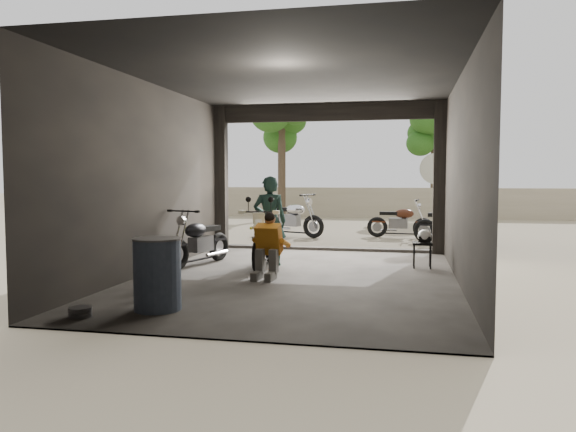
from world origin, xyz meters
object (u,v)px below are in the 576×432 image
at_px(rider, 270,221).
at_px(oil_drum, 158,275).
at_px(outside_bike_a, 291,215).
at_px(outside_bike_c, 453,221).
at_px(outside_bike_b, 400,219).
at_px(left_bike, 199,237).
at_px(stool, 422,246).
at_px(sign_post, 435,184).
at_px(mechanic, 267,247).
at_px(helmet, 424,236).
at_px(main_bike, 265,238).

distance_m(rider, oil_drum, 3.72).
xyz_separation_m(outside_bike_a, outside_bike_c, (4.16, -0.91, -0.03)).
bearing_deg(outside_bike_b, outside_bike_c, -129.67).
bearing_deg(left_bike, stool, 23.01).
xyz_separation_m(outside_bike_b, sign_post, (0.81, -1.57, 0.94)).
height_order(outside_bike_a, outside_bike_b, outside_bike_a).
bearing_deg(left_bike, mechanic, -19.30).
relative_size(outside_bike_b, rider, 0.93).
bearing_deg(stool, outside_bike_a, 125.09).
xyz_separation_m(outside_bike_b, oil_drum, (-2.79, -8.99, -0.08)).
height_order(left_bike, helmet, left_bike).
relative_size(outside_bike_c, rider, 1.00).
bearing_deg(rider, outside_bike_b, -120.61).
height_order(outside_bike_b, oil_drum, outside_bike_b).
height_order(stool, sign_post, sign_post).
xyz_separation_m(rider, sign_post, (3.10, 3.75, 0.64)).
relative_size(rider, stool, 3.49).
relative_size(left_bike, oil_drum, 1.76).
relative_size(outside_bike_b, oil_drum, 1.73).
bearing_deg(left_bike, oil_drum, -61.10).
height_order(outside_bike_c, sign_post, sign_post).
relative_size(outside_bike_a, stool, 3.68).
xyz_separation_m(outside_bike_c, stool, (-0.82, -3.84, -0.16)).
bearing_deg(mechanic, outside_bike_c, 61.83).
relative_size(oil_drum, sign_post, 0.40).
distance_m(mechanic, stool, 2.92).
height_order(outside_bike_b, rider, rider).
height_order(outside_bike_a, rider, rider).
height_order(main_bike, outside_bike_c, outside_bike_c).
bearing_deg(outside_bike_a, outside_bike_c, -81.82).
bearing_deg(mechanic, outside_bike_a, 100.89).
xyz_separation_m(outside_bike_a, rider, (0.61, -4.99, 0.24)).
relative_size(helmet, sign_post, 0.12).
xyz_separation_m(left_bike, rider, (1.28, 0.23, 0.30)).
bearing_deg(outside_bike_a, stool, -124.42).
bearing_deg(sign_post, helmet, -107.10).
relative_size(left_bike, stool, 3.29).
xyz_separation_m(left_bike, outside_bike_b, (3.57, 5.55, -0.01)).
height_order(outside_bike_b, helmet, outside_bike_b).
bearing_deg(sign_post, outside_bike_b, 105.74).
distance_m(oil_drum, sign_post, 8.31).
relative_size(main_bike, mechanic, 1.56).
height_order(oil_drum, sign_post, sign_post).
bearing_deg(helmet, sign_post, 89.26).
bearing_deg(rider, helmet, 178.25).
distance_m(main_bike, helmet, 2.85).
bearing_deg(outside_bike_a, left_bike, -166.79).
xyz_separation_m(left_bike, helmet, (4.04, 0.50, 0.06)).
xyz_separation_m(mechanic, helmet, (2.48, 1.61, 0.07)).
bearing_deg(oil_drum, main_bike, 82.35).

